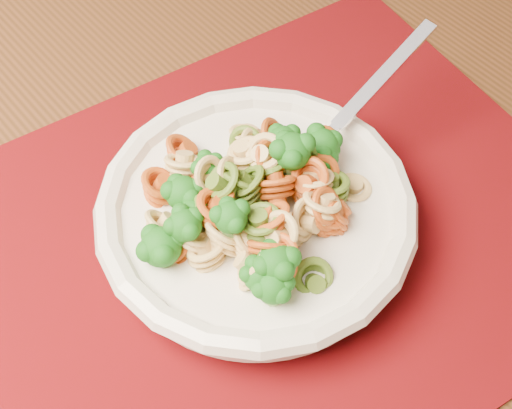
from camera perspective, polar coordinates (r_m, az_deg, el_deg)
name	(u,v)px	position (r m, az deg, el deg)	size (l,w,h in m)	color
dining_table	(191,211)	(0.70, -5.20, -0.55)	(1.56, 1.28, 0.77)	#522D17
placemat	(262,239)	(0.54, 0.45, -2.80)	(0.50, 0.39, 0.00)	#52030C
pasta_bowl	(256,214)	(0.52, 0.00, -0.76)	(0.24, 0.24, 0.04)	silver
pasta_broccoli_heap	(256,200)	(0.51, 0.00, 0.39)	(0.20, 0.20, 0.06)	#E1BB6F
fork	(314,150)	(0.54, 4.68, 4.38)	(0.19, 0.02, 0.01)	silver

